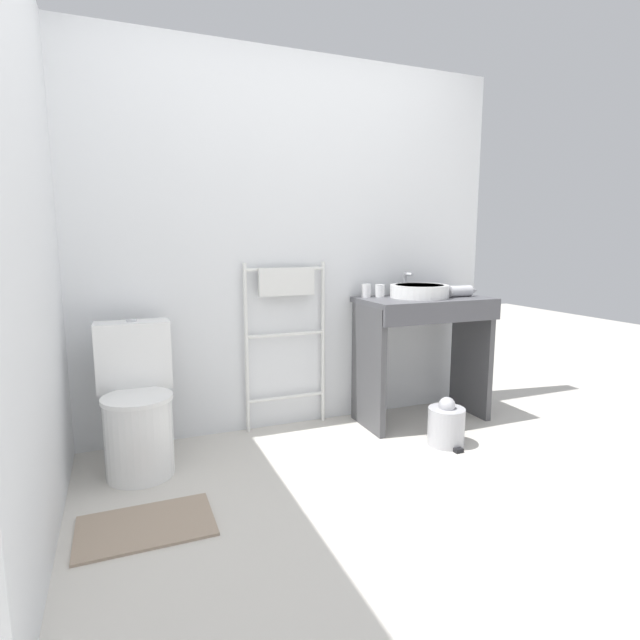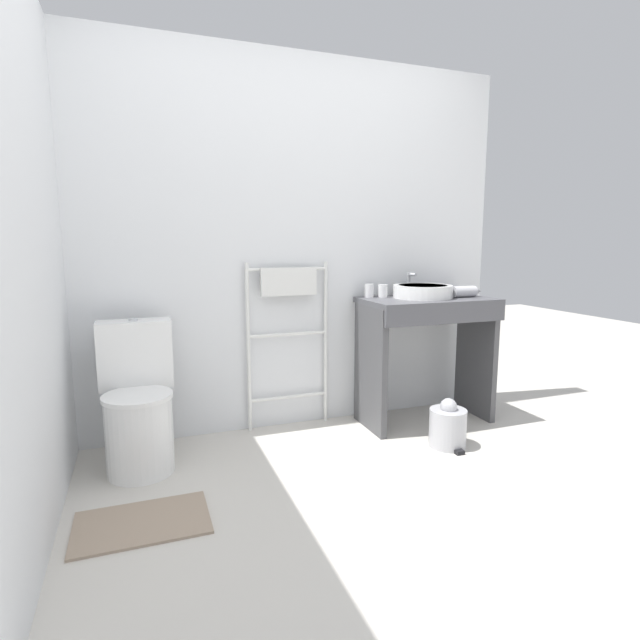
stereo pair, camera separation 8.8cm
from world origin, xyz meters
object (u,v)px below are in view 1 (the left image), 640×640
Objects in this scene: cup_near_wall at (366,290)px; cup_near_edge at (380,291)px; toilet at (137,408)px; towel_radiator at (286,309)px; sink_basin at (419,291)px; trash_bin at (446,425)px; hair_dryer at (460,291)px.

cup_near_edge is at bearing -17.09° from cup_near_wall.
toilet is at bearing -170.16° from cup_near_wall.
towel_radiator is (0.93, 0.29, 0.44)m from toilet.
cup_near_wall reaches higher than sink_basin.
cup_near_edge is (0.09, -0.03, -0.00)m from cup_near_wall.
cup_near_wall is 0.09m from cup_near_edge.
towel_radiator is 0.56m from cup_near_wall.
trash_bin is (-0.08, -0.45, -0.76)m from sink_basin.
sink_basin reaches higher than hair_dryer.
hair_dryer is at bearing -18.17° from cup_near_wall.
hair_dryer is at bearing -9.42° from sink_basin.
trash_bin is (-0.37, -0.40, -0.75)m from hair_dryer.
toilet reaches higher than trash_bin.
towel_radiator is 1.18m from hair_dryer.
towel_radiator is 1.21m from trash_bin.
cup_near_edge is at bearing 104.59° from trash_bin.
sink_basin is at bearing 80.04° from trash_bin.
cup_near_wall reaches higher than trash_bin.
toilet is 1.59m from cup_near_wall.
cup_near_wall is 1.00m from trash_bin.
toilet is 8.85× the size of cup_near_wall.
trash_bin is at bearing -11.43° from toilet.
trash_bin is (1.71, -0.35, -0.22)m from toilet.
hair_dryer reaches higher than toilet.
towel_radiator is 3.65× the size of trash_bin.
toilet is at bearing -178.43° from hair_dryer.
sink_basin and cup_near_edge have the same top height.
hair_dryer is at bearing 47.64° from trash_bin.
sink_basin is 0.89m from trash_bin.
toilet is at bearing -176.65° from sink_basin.
sink_basin is at bearing 170.58° from hair_dryer.
hair_dryer is at bearing -11.52° from towel_radiator.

